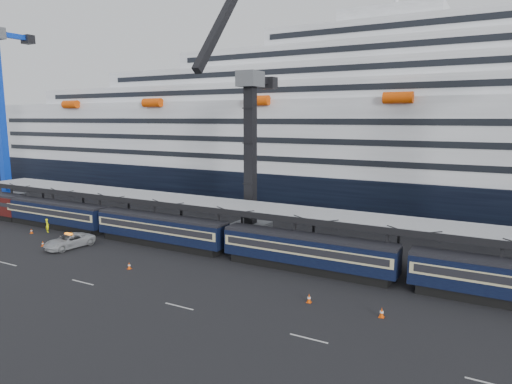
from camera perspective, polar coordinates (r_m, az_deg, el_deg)
ground at (r=38.26m, az=11.86°, el=-15.76°), size 260.00×260.00×0.00m
train at (r=47.71m, az=10.15°, el=-7.77°), size 133.05×3.00×4.05m
canopy at (r=49.51m, az=16.87°, el=-3.75°), size 130.00×6.25×5.53m
cruise_ship at (r=80.14m, az=21.23°, el=5.97°), size 214.09×28.84×34.00m
crane_dark_near at (r=59.99m, az=-0.91°, el=5.31°), size 4.50×17.75×35.08m
pickup_truck at (r=61.81m, az=-22.32°, el=-5.68°), size 3.56×6.49×1.72m
worker at (r=71.23m, az=-24.63°, el=-3.82°), size 0.83×0.68×1.96m
traffic_cone_a at (r=71.59m, az=-26.27°, el=-4.39°), size 0.36×0.36×0.72m
traffic_cone_b at (r=63.90m, az=-25.10°, el=-5.86°), size 0.36×0.36×0.72m
traffic_cone_c at (r=51.43m, az=-15.57°, el=-8.84°), size 0.39×0.39×0.78m
traffic_cone_d at (r=41.37m, az=6.65°, el=-13.04°), size 0.41×0.41×0.82m
traffic_cone_e at (r=39.66m, az=15.44°, el=-14.30°), size 0.43×0.43×0.86m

